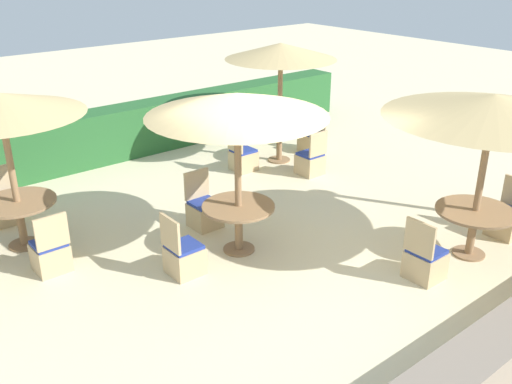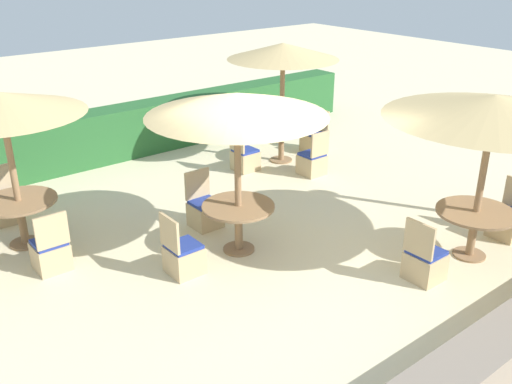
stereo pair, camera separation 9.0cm
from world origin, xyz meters
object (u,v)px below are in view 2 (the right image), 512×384
object	(u,v)px
patio_chair_front_right_west	(424,263)
parasol_back_right	(283,52)
patio_chair_back_right_south	(312,162)
parasol_back_left	(1,104)
patio_chair_back_left_south	(51,253)
patio_chair_center_west	(183,256)
patio_chair_center_north	(205,211)
round_table_back_left	(20,209)
parasol_front_right	(494,107)
patio_chair_back_right_east	(314,140)
parasol_center	(237,105)
patio_chair_back_right_west	(245,158)
patio_chair_back_left_north	(5,207)
round_table_front_right	(475,220)
round_table_center	(238,215)
patio_chair_front_right_east	(508,221)
round_table_back_right	(281,135)

from	to	relation	value
patio_chair_front_right_west	parasol_back_right	distance (m)	5.50
patio_chair_back_right_south	parasol_back_left	xyz separation A→B (m)	(-5.54, 0.66, 1.97)
patio_chair_back_left_south	patio_chair_back_right_south	bearing A→B (deg)	3.64
patio_chair_center_west	parasol_back_left	bearing A→B (deg)	-147.09
patio_chair_center_north	round_table_back_left	world-z (taller)	patio_chair_center_north
round_table_back_left	patio_chair_center_north	bearing A→B (deg)	-25.85
parasol_front_right	patio_chair_back_right_east	bearing A→B (deg)	72.94
patio_chair_center_north	parasol_center	bearing A→B (deg)	86.69
patio_chair_back_right_west	parasol_back_left	xyz separation A→B (m)	(-4.62, -0.39, 1.97)
parasol_back_left	patio_chair_back_right_south	bearing A→B (deg)	-6.78
patio_chair_front_right_west	patio_chair_back_left_north	distance (m)	6.78
patio_chair_center_north	patio_chair_back_left_north	distance (m)	3.36
patio_chair_back_right_east	patio_chair_back_left_south	xyz separation A→B (m)	(-6.51, -1.35, 0.00)
patio_chair_front_right_west	patio_chair_back_left_north	bearing A→B (deg)	-144.43
parasol_front_right	round_table_front_right	xyz separation A→B (m)	(0.00, -0.00, -1.68)
parasol_front_right	patio_chair_back_right_east	distance (m)	5.49
round_table_center	round_table_back_left	bearing A→B (deg)	138.01
round_table_front_right	patio_chair_front_right_west	distance (m)	1.15
patio_chair_center_west	parasol_back_right	bearing A→B (deg)	122.45
patio_chair_back_right_south	patio_chair_back_right_east	xyz separation A→B (m)	(1.03, 1.00, 0.00)
round_table_front_right	patio_chair_back_left_north	xyz separation A→B (m)	(-5.04, 5.55, -0.33)
patio_chair_center_north	patio_chair_center_west	xyz separation A→B (m)	(-1.07, -1.04, 0.00)
patio_chair_center_west	patio_chair_back_left_north	bearing A→B (deg)	-156.36
parasol_center	parasol_front_right	world-z (taller)	parasol_front_right
patio_chair_front_right_east	parasol_back_right	bearing A→B (deg)	5.91
patio_chair_back_right_west	patio_chair_back_right_east	size ratio (longest dim) A/B	1.00
patio_chair_front_right_west	patio_chair_back_right_east	bearing A→B (deg)	151.83
round_table_back_right	patio_chair_back_right_east	world-z (taller)	patio_chair_back_right_east
round_table_back_right	patio_chair_back_right_east	xyz separation A→B (m)	(0.99, 0.00, -0.31)
parasol_back_right	round_table_front_right	bearing A→B (deg)	-95.92
patio_chair_back_right_west	round_table_back_left	world-z (taller)	patio_chair_back_right_west
patio_chair_center_north	patio_chair_back_right_south	size ratio (longest dim) A/B	1.00
parasol_center	patio_chair_back_right_east	size ratio (longest dim) A/B	2.76
parasol_front_right	patio_chair_front_right_east	size ratio (longest dim) A/B	3.20
patio_chair_center_north	patio_chair_back_right_south	world-z (taller)	same
patio_chair_center_north	patio_chair_back_left_north	bearing A→B (deg)	-41.86
parasol_center	patio_chair_front_right_west	bearing A→B (deg)	-56.59
round_table_front_right	patio_chair_front_right_west	world-z (taller)	patio_chair_front_right_west
patio_chair_back_right_south	patio_chair_center_west	bearing A→B (deg)	-158.41
patio_chair_back_right_east	round_table_back_left	bearing A→B (deg)	93.01
parasol_back_right	patio_chair_back_right_west	world-z (taller)	parasol_back_right
patio_chair_front_right_east	round_table_back_left	bearing A→B (deg)	53.25
patio_chair_front_right_west	parasol_back_right	size ratio (longest dim) A/B	0.37
round_table_front_right	patio_chair_back_left_north	world-z (taller)	patio_chair_back_left_north
patio_chair_back_right_south	round_table_center	bearing A→B (deg)	-152.80
patio_chair_back_left_north	parasol_back_right	bearing A→B (deg)	173.07
round_table_back_right	round_table_back_left	bearing A→B (deg)	-176.49
patio_chair_center_west	parasol_back_right	xyz separation A→B (m)	(4.11, 2.61, 2.06)
patio_chair_front_right_west	round_table_back_left	bearing A→B (deg)	-138.54
round_table_center	patio_chair_back_left_south	xyz separation A→B (m)	(-2.42, 1.22, -0.33)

